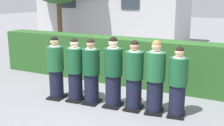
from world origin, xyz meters
TOP-DOWN VIEW (x-y plane):
  - ground_plane at (0.00, 0.00)m, footprint 60.00×60.00m
  - student_front_row_0 at (-1.50, -0.16)m, footprint 0.42×0.49m
  - student_front_row_1 at (-0.97, -0.08)m, footprint 0.41×0.48m
  - student_front_row_2 at (-0.53, -0.06)m, footprint 0.42×0.51m
  - student_front_row_3 at (0.03, -0.00)m, footprint 0.43×0.53m
  - student_front_row_4 at (0.54, 0.04)m, footprint 0.42×0.52m
  - student_front_row_5 at (1.03, 0.07)m, footprint 0.45×0.52m
  - student_front_row_6 at (1.51, 0.11)m, footprint 0.41×0.51m
  - hedge at (0.00, 1.80)m, footprint 9.60×0.70m

SIDE VIEW (x-z plane):
  - ground_plane at x=0.00m, z-range 0.00..0.00m
  - hedge at x=0.00m, z-range 0.00..1.36m
  - student_front_row_6 at x=1.51m, z-range -0.04..1.51m
  - student_front_row_1 at x=-0.97m, z-range -0.04..1.54m
  - student_front_row_2 at x=-0.53m, z-range -0.04..1.56m
  - student_front_row_0 at x=-1.50m, z-range -0.04..1.56m
  - student_front_row_4 at x=0.54m, z-range -0.04..1.58m
  - student_front_row_5 at x=1.03m, z-range -0.04..1.60m
  - student_front_row_3 at x=0.03m, z-range -0.04..1.62m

